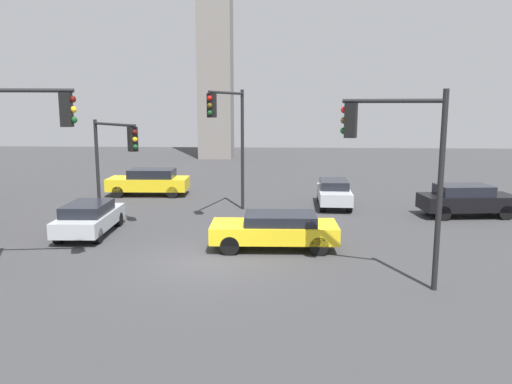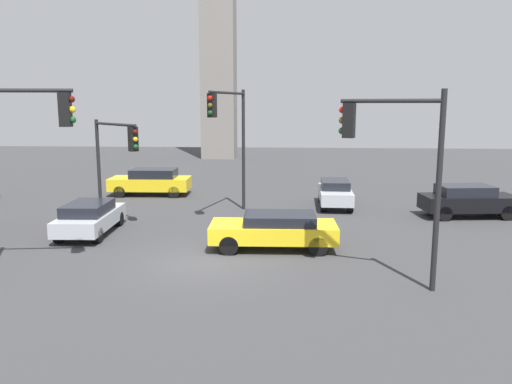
{
  "view_description": "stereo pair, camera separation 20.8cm",
  "coord_description": "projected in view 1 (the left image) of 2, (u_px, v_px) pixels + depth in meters",
  "views": [
    {
      "loc": [
        2.59,
        -16.07,
        5.19
      ],
      "look_at": [
        1.49,
        4.02,
        1.69
      ],
      "focal_mm": 35.39,
      "sensor_mm": 36.0,
      "label": 1
    },
    {
      "loc": [
        2.8,
        -16.06,
        5.19
      ],
      "look_at": [
        1.49,
        4.02,
        1.69
      ],
      "focal_mm": 35.39,
      "sensor_mm": 36.0,
      "label": 2
    }
  ],
  "objects": [
    {
      "name": "traffic_light_2",
      "position": [
        115.0,
        149.0,
        21.9
      ],
      "size": [
        2.83,
        2.93,
        4.52
      ],
      "rotation": [
        0.0,
        0.0,
        -0.8
      ],
      "color": "black",
      "rests_on": "ground_plane"
    },
    {
      "name": "car_1",
      "position": [
        149.0,
        181.0,
        29.12
      ],
      "size": [
        4.6,
        2.07,
        1.53
      ],
      "rotation": [
        0.0,
        0.0,
        3.17
      ],
      "color": "yellow",
      "rests_on": "ground_plane"
    },
    {
      "name": "car_2",
      "position": [
        89.0,
        217.0,
        20.3
      ],
      "size": [
        1.91,
        4.2,
        1.32
      ],
      "rotation": [
        0.0,
        0.0,
        1.61
      ],
      "color": "#ADB2B7",
      "rests_on": "ground_plane"
    },
    {
      "name": "traffic_light_0",
      "position": [
        19.0,
        141.0,
        14.75
      ],
      "size": [
        3.03,
        0.64,
        5.92
      ],
      "rotation": [
        0.0,
        0.0,
        0.14
      ],
      "color": "black",
      "rests_on": "ground_plane"
    },
    {
      "name": "car_0",
      "position": [
        334.0,
        192.0,
        25.92
      ],
      "size": [
        1.65,
        3.95,
        1.36
      ],
      "rotation": [
        0.0,
        0.0,
        -1.59
      ],
      "color": "#ADB2B7",
      "rests_on": "ground_plane"
    },
    {
      "name": "car_3",
      "position": [
        466.0,
        200.0,
        23.56
      ],
      "size": [
        4.45,
        2.23,
        1.5
      ],
      "rotation": [
        0.0,
        0.0,
        0.11
      ],
      "color": "black",
      "rests_on": "ground_plane"
    },
    {
      "name": "traffic_light_1",
      "position": [
        229.0,
        125.0,
        23.0
      ],
      "size": [
        1.26,
        4.02,
        5.91
      ],
      "rotation": [
        0.0,
        0.0,
        -1.83
      ],
      "color": "black",
      "rests_on": "ground_plane"
    },
    {
      "name": "traffic_light_3",
      "position": [
        396.0,
        151.0,
        14.14
      ],
      "size": [
        2.75,
        1.15,
        5.61
      ],
      "rotation": [
        0.0,
        0.0,
        2.79
      ],
      "color": "black",
      "rests_on": "ground_plane"
    },
    {
      "name": "car_4",
      "position": [
        275.0,
        229.0,
        18.3
      ],
      "size": [
        4.62,
        2.02,
        1.31
      ],
      "rotation": [
        0.0,
        0.0,
        3.17
      ],
      "color": "yellow",
      "rests_on": "ground_plane"
    },
    {
      "name": "ground_plane",
      "position": [
        205.0,
        262.0,
        16.84
      ],
      "size": [
        91.23,
        91.23,
        0.0
      ],
      "primitive_type": "plane",
      "color": "#38383A"
    }
  ]
}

